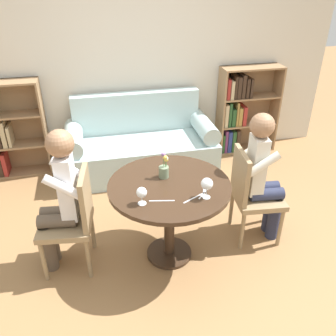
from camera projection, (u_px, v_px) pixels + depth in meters
ground_plane at (169, 254)px, 3.22m from camera, size 16.00×16.00×0.00m
back_wall at (132, 54)px, 4.25m from camera, size 5.20×0.05×2.70m
round_table at (169, 198)px, 2.91m from camera, size 1.00×1.00×0.75m
couch at (141, 147)px, 4.41m from camera, size 1.80×0.80×0.92m
bookshelf_left at (2, 132)px, 4.21m from camera, size 0.80×0.28×1.16m
bookshelf_right at (240, 111)px, 4.77m from camera, size 0.80×0.28×1.16m
chair_left at (74, 217)px, 2.89m from camera, size 0.47×0.47×0.90m
chair_right at (251, 192)px, 3.21m from camera, size 0.46×0.46×0.90m
person_left at (59, 198)px, 2.80m from camera, size 0.44×0.37×1.26m
person_right at (263, 175)px, 3.12m from camera, size 0.44×0.37×1.25m
wine_glass_left at (142, 193)px, 2.57m from camera, size 0.08×0.08×0.14m
wine_glass_right at (207, 184)px, 2.63m from camera, size 0.09×0.09×0.17m
flower_vase at (164, 169)px, 2.90m from camera, size 0.08×0.08×0.22m
knife_left_setting at (193, 198)px, 2.67m from camera, size 0.17×0.10×0.00m
fork_left_setting at (162, 201)px, 2.64m from camera, size 0.19×0.05×0.00m
knife_right_setting at (204, 193)px, 2.73m from camera, size 0.13×0.15×0.00m
fork_right_setting at (204, 190)px, 2.76m from camera, size 0.07×0.18×0.00m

